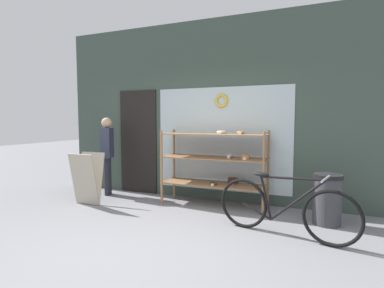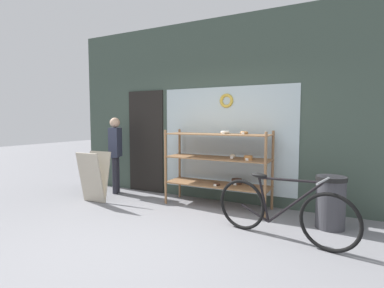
{
  "view_description": "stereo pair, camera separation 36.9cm",
  "coord_description": "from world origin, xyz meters",
  "px_view_note": "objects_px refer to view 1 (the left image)",
  "views": [
    {
      "loc": [
        1.78,
        -3.03,
        1.5
      ],
      "look_at": [
        0.09,
        1.09,
        1.15
      ],
      "focal_mm": 28.0,
      "sensor_mm": 36.0,
      "label": 1
    },
    {
      "loc": [
        2.11,
        -2.88,
        1.5
      ],
      "look_at": [
        0.09,
        1.09,
        1.15
      ],
      "focal_mm": 28.0,
      "sensor_mm": 36.0,
      "label": 2
    }
  ],
  "objects_px": {
    "bicycle": "(283,208)",
    "pedestrian": "(107,150)",
    "sandwich_board": "(87,179)",
    "trash_bin": "(327,197)",
    "display_case": "(216,160)"
  },
  "relations": [
    {
      "from": "bicycle",
      "to": "pedestrian",
      "type": "height_order",
      "value": "pedestrian"
    },
    {
      "from": "bicycle",
      "to": "sandwich_board",
      "type": "bearing_deg",
      "value": -171.22
    },
    {
      "from": "bicycle",
      "to": "trash_bin",
      "type": "xyz_separation_m",
      "value": [
        0.54,
        0.71,
        0.02
      ]
    },
    {
      "from": "display_case",
      "to": "trash_bin",
      "type": "xyz_separation_m",
      "value": [
        1.77,
        -0.27,
        -0.41
      ]
    },
    {
      "from": "display_case",
      "to": "bicycle",
      "type": "relative_size",
      "value": 1.02
    },
    {
      "from": "trash_bin",
      "to": "bicycle",
      "type": "bearing_deg",
      "value": -127.16
    },
    {
      "from": "display_case",
      "to": "bicycle",
      "type": "distance_m",
      "value": 1.63
    },
    {
      "from": "display_case",
      "to": "sandwich_board",
      "type": "distance_m",
      "value": 2.3
    },
    {
      "from": "display_case",
      "to": "sandwich_board",
      "type": "relative_size",
      "value": 1.99
    },
    {
      "from": "display_case",
      "to": "sandwich_board",
      "type": "xyz_separation_m",
      "value": [
        -2.14,
        -0.77,
        -0.34
      ]
    },
    {
      "from": "bicycle",
      "to": "display_case",
      "type": "bearing_deg",
      "value": 153.77
    },
    {
      "from": "sandwich_board",
      "to": "pedestrian",
      "type": "distance_m",
      "value": 0.84
    },
    {
      "from": "sandwich_board",
      "to": "trash_bin",
      "type": "xyz_separation_m",
      "value": [
        3.91,
        0.5,
        -0.07
      ]
    },
    {
      "from": "bicycle",
      "to": "sandwich_board",
      "type": "height_order",
      "value": "sandwich_board"
    },
    {
      "from": "pedestrian",
      "to": "trash_bin",
      "type": "relative_size",
      "value": 2.12
    }
  ]
}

